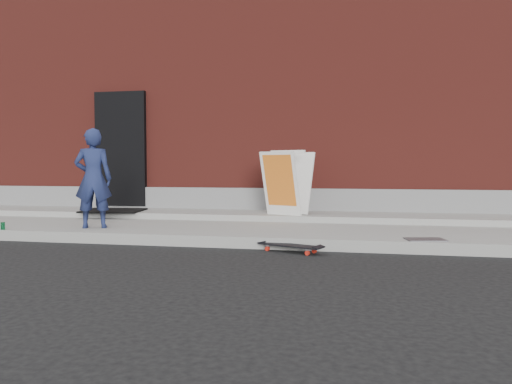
% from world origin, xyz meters
% --- Properties ---
extents(ground, '(80.00, 80.00, 0.00)m').
position_xyz_m(ground, '(0.00, 0.00, 0.00)').
color(ground, black).
rests_on(ground, ground).
extents(sidewalk, '(20.00, 3.00, 0.15)m').
position_xyz_m(sidewalk, '(0.00, 1.50, 0.07)').
color(sidewalk, gray).
rests_on(sidewalk, ground).
extents(apron, '(20.00, 1.20, 0.10)m').
position_xyz_m(apron, '(0.00, 2.40, 0.20)').
color(apron, gray).
rests_on(apron, sidewalk).
extents(building, '(20.00, 8.10, 5.00)m').
position_xyz_m(building, '(-0.00, 6.99, 2.50)').
color(building, maroon).
rests_on(building, ground).
extents(child, '(0.62, 0.51, 1.46)m').
position_xyz_m(child, '(-1.82, 0.50, 0.88)').
color(child, '#1B244D').
rests_on(child, sidewalk).
extents(skateboard, '(0.84, 0.51, 0.09)m').
position_xyz_m(skateboard, '(1.19, -0.12, 0.08)').
color(skateboard, red).
rests_on(skateboard, ground).
extents(pizza_sign, '(0.89, 0.95, 1.08)m').
position_xyz_m(pizza_sign, '(0.83, 2.08, 0.79)').
color(pizza_sign, white).
rests_on(pizza_sign, apron).
extents(soda_can, '(0.06, 0.06, 0.11)m').
position_xyz_m(soda_can, '(-2.99, 0.05, 0.20)').
color(soda_can, '#16713C').
rests_on(soda_can, sidewalk).
extents(doormat, '(1.12, 0.96, 0.03)m').
position_xyz_m(doormat, '(-2.30, 2.03, 0.26)').
color(doormat, black).
rests_on(doormat, apron).
extents(utility_plate, '(0.51, 0.38, 0.01)m').
position_xyz_m(utility_plate, '(2.82, 0.20, 0.16)').
color(utility_plate, '#55565B').
rests_on(utility_plate, sidewalk).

